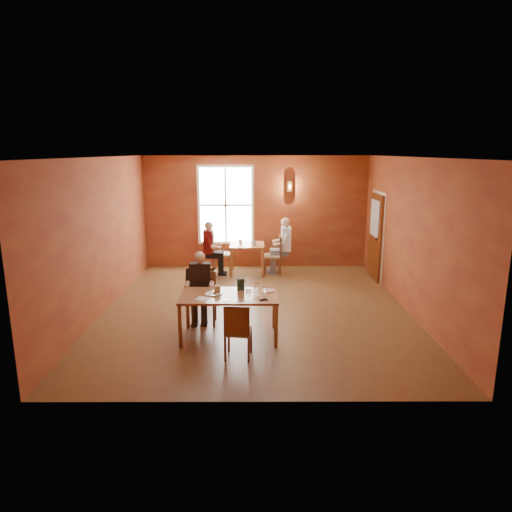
{
  "coord_description": "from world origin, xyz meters",
  "views": [
    {
      "loc": [
        -0.03,
        -8.73,
        3.11
      ],
      "look_at": [
        0.0,
        0.2,
        1.05
      ],
      "focal_mm": 32.0,
      "sensor_mm": 36.0,
      "label": 1
    }
  ],
  "objects_px": {
    "diner_main": "(204,291)",
    "chair_diner_white": "(272,255)",
    "diner_maroon": "(221,248)",
    "main_table": "(229,316)",
    "chair_diner_main": "(204,299)",
    "chair_empty": "(238,330)",
    "second_table": "(247,259)",
    "chair_diner_maroon": "(222,253)",
    "diner_white": "(274,247)"
  },
  "relations": [
    {
      "from": "main_table",
      "to": "chair_diner_main",
      "type": "bearing_deg",
      "value": 127.57
    },
    {
      "from": "chair_diner_main",
      "to": "chair_empty",
      "type": "distance_m",
      "value": 1.57
    },
    {
      "from": "diner_white",
      "to": "second_table",
      "type": "bearing_deg",
      "value": 90.0
    },
    {
      "from": "diner_maroon",
      "to": "chair_diner_maroon",
      "type": "bearing_deg",
      "value": 90.0
    },
    {
      "from": "chair_diner_main",
      "to": "diner_main",
      "type": "relative_size",
      "value": 0.76
    },
    {
      "from": "diner_main",
      "to": "chair_diner_maroon",
      "type": "relative_size",
      "value": 1.18
    },
    {
      "from": "second_table",
      "to": "chair_diner_white",
      "type": "bearing_deg",
      "value": 0.0
    },
    {
      "from": "diner_white",
      "to": "chair_diner_main",
      "type": "bearing_deg",
      "value": 158.17
    },
    {
      "from": "diner_main",
      "to": "chair_diner_white",
      "type": "height_order",
      "value": "diner_main"
    },
    {
      "from": "main_table",
      "to": "diner_maroon",
      "type": "xyz_separation_m",
      "value": [
        -0.44,
        4.19,
        0.29
      ]
    },
    {
      "from": "main_table",
      "to": "chair_empty",
      "type": "distance_m",
      "value": 0.79
    },
    {
      "from": "second_table",
      "to": "diner_main",
      "type": "bearing_deg",
      "value": -101.68
    },
    {
      "from": "second_table",
      "to": "chair_diner_maroon",
      "type": "distance_m",
      "value": 0.67
    },
    {
      "from": "chair_diner_main",
      "to": "diner_main",
      "type": "distance_m",
      "value": 0.16
    },
    {
      "from": "main_table",
      "to": "diner_white",
      "type": "relative_size",
      "value": 1.17
    },
    {
      "from": "second_table",
      "to": "chair_diner_white",
      "type": "xyz_separation_m",
      "value": [
        0.65,
        0.0,
        0.11
      ]
    },
    {
      "from": "second_table",
      "to": "chair_diner_white",
      "type": "relative_size",
      "value": 0.88
    },
    {
      "from": "chair_diner_main",
      "to": "chair_diner_white",
      "type": "relative_size",
      "value": 0.96
    },
    {
      "from": "chair_diner_white",
      "to": "chair_diner_maroon",
      "type": "bearing_deg",
      "value": 90.0
    },
    {
      "from": "chair_diner_white",
      "to": "chair_diner_main",
      "type": "bearing_deg",
      "value": 158.59
    },
    {
      "from": "main_table",
      "to": "chair_diner_main",
      "type": "height_order",
      "value": "chair_diner_main"
    },
    {
      "from": "chair_empty",
      "to": "diner_maroon",
      "type": "bearing_deg",
      "value": 102.58
    },
    {
      "from": "chair_diner_white",
      "to": "second_table",
      "type": "bearing_deg",
      "value": 90.0
    },
    {
      "from": "chair_diner_main",
      "to": "chair_diner_maroon",
      "type": "distance_m",
      "value": 3.54
    },
    {
      "from": "main_table",
      "to": "chair_diner_white",
      "type": "bearing_deg",
      "value": 78.03
    },
    {
      "from": "main_table",
      "to": "second_table",
      "type": "relative_size",
      "value": 1.86
    },
    {
      "from": "chair_empty",
      "to": "diner_white",
      "type": "bearing_deg",
      "value": 86.95
    },
    {
      "from": "main_table",
      "to": "chair_diner_maroon",
      "type": "relative_size",
      "value": 1.51
    },
    {
      "from": "chair_diner_main",
      "to": "chair_diner_white",
      "type": "xyz_separation_m",
      "value": [
        1.39,
        3.54,
        0.02
      ]
    },
    {
      "from": "diner_main",
      "to": "diner_maroon",
      "type": "xyz_separation_m",
      "value": [
        0.06,
        3.57,
        0.04
      ]
    },
    {
      "from": "chair_empty",
      "to": "diner_maroon",
      "type": "relative_size",
      "value": 0.66
    },
    {
      "from": "main_table",
      "to": "chair_diner_white",
      "type": "relative_size",
      "value": 1.64
    },
    {
      "from": "chair_diner_white",
      "to": "chair_empty",
      "type": "bearing_deg",
      "value": 171.83
    },
    {
      "from": "diner_white",
      "to": "chair_diner_white",
      "type": "bearing_deg",
      "value": 90.0
    },
    {
      "from": "diner_main",
      "to": "chair_empty",
      "type": "relative_size",
      "value": 1.43
    },
    {
      "from": "chair_empty",
      "to": "second_table",
      "type": "relative_size",
      "value": 1.01
    },
    {
      "from": "diner_white",
      "to": "diner_maroon",
      "type": "bearing_deg",
      "value": 90.0
    },
    {
      "from": "chair_diner_white",
      "to": "chair_diner_maroon",
      "type": "xyz_separation_m",
      "value": [
        -1.3,
        0.0,
        0.04
      ]
    },
    {
      "from": "chair_diner_main",
      "to": "diner_white",
      "type": "xyz_separation_m",
      "value": [
        1.42,
        3.54,
        0.22
      ]
    },
    {
      "from": "chair_diner_main",
      "to": "second_table",
      "type": "bearing_deg",
      "value": -101.78
    },
    {
      "from": "chair_empty",
      "to": "diner_white",
      "type": "height_order",
      "value": "diner_white"
    },
    {
      "from": "diner_white",
      "to": "chair_diner_maroon",
      "type": "height_order",
      "value": "diner_white"
    },
    {
      "from": "diner_maroon",
      "to": "main_table",
      "type": "bearing_deg",
      "value": 6.02
    },
    {
      "from": "second_table",
      "to": "chair_diner_maroon",
      "type": "height_order",
      "value": "chair_diner_maroon"
    },
    {
      "from": "second_table",
      "to": "chair_diner_maroon",
      "type": "bearing_deg",
      "value": 180.0
    },
    {
      "from": "chair_diner_white",
      "to": "diner_maroon",
      "type": "relative_size",
      "value": 0.74
    },
    {
      "from": "second_table",
      "to": "diner_maroon",
      "type": "distance_m",
      "value": 0.74
    },
    {
      "from": "chair_diner_white",
      "to": "diner_white",
      "type": "xyz_separation_m",
      "value": [
        0.03,
        0.0,
        0.2
      ]
    },
    {
      "from": "diner_white",
      "to": "chair_empty",
      "type": "bearing_deg",
      "value": 171.49
    },
    {
      "from": "diner_main",
      "to": "second_table",
      "type": "relative_size",
      "value": 1.44
    }
  ]
}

